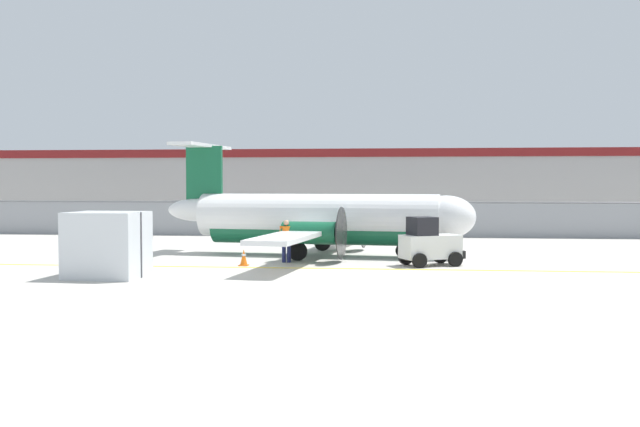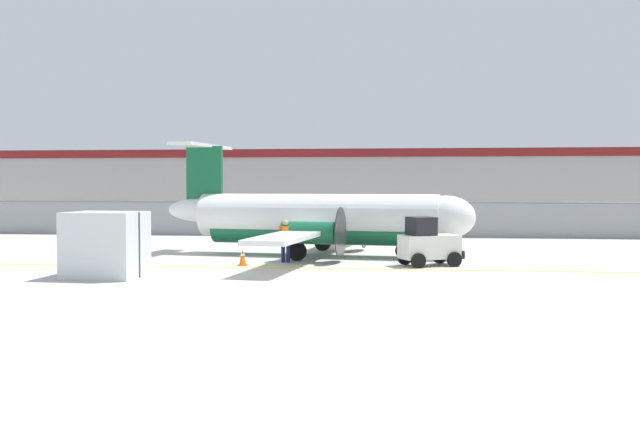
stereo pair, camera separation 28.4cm
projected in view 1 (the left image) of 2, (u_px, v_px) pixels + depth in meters
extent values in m
plane|color=#BCB7AD|center=(272.00, 275.00, 24.59)|extent=(140.00, 140.00, 0.00)
cube|color=yellow|center=(281.00, 268.00, 26.57)|extent=(84.00, 0.20, 0.01)
cube|color=gray|center=(323.00, 220.00, 42.43)|extent=(98.00, 0.04, 2.00)
cylinder|color=slate|center=(323.00, 202.00, 42.39)|extent=(98.00, 0.10, 0.10)
cube|color=#38383A|center=(338.00, 224.00, 53.90)|extent=(98.00, 17.00, 0.12)
cube|color=#BCB7B2|center=(353.00, 183.00, 72.15)|extent=(91.00, 8.00, 6.50)
cube|color=maroon|center=(350.00, 153.00, 68.05)|extent=(91.00, 0.20, 0.80)
cylinder|color=white|center=(318.00, 216.00, 31.09)|extent=(10.73, 3.25, 1.90)
ellipsoid|color=white|center=(447.00, 217.00, 29.80)|extent=(2.65, 2.11, 1.80)
ellipsoid|color=white|center=(199.00, 210.00, 32.37)|extent=(3.09, 1.42, 1.05)
cylinder|color=#145938|center=(318.00, 228.00, 31.11)|extent=(9.60, 2.70, 1.48)
cube|color=white|center=(320.00, 229.00, 31.09)|extent=(3.66, 16.07, 0.18)
cylinder|color=#145938|center=(337.00, 225.00, 33.57)|extent=(2.30, 1.18, 0.90)
cone|color=black|center=(361.00, 226.00, 33.30)|extent=(0.50, 0.49, 0.44)
cylinder|color=#262626|center=(364.00, 226.00, 33.27)|extent=(0.31, 2.09, 2.10)
cylinder|color=#145938|center=(310.00, 233.00, 28.52)|extent=(2.30, 1.18, 0.90)
cone|color=black|center=(338.00, 233.00, 28.25)|extent=(0.50, 0.49, 0.44)
cylinder|color=#262626|center=(341.00, 233.00, 28.22)|extent=(0.31, 2.09, 2.10)
cube|color=#145938|center=(204.00, 180.00, 32.25)|extent=(1.71, 0.40, 3.10)
cube|color=white|center=(201.00, 146.00, 32.21)|extent=(1.71, 4.90, 0.14)
cylinder|color=#59595B|center=(403.00, 239.00, 30.27)|extent=(0.16, 0.16, 0.97)
cylinder|color=black|center=(403.00, 251.00, 30.29)|extent=(0.62, 0.30, 0.60)
cylinder|color=#59595B|center=(322.00, 233.00, 33.35)|extent=(0.16, 0.16, 0.90)
cylinder|color=black|center=(322.00, 243.00, 33.36)|extent=(0.78, 0.32, 0.76)
cylinder|color=#59595B|center=(298.00, 240.00, 29.05)|extent=(0.16, 0.16, 0.90)
cylinder|color=black|center=(298.00, 251.00, 29.07)|extent=(0.78, 0.32, 0.76)
cube|color=silver|center=(430.00, 247.00, 27.29)|extent=(2.46, 1.91, 0.90)
cube|color=black|center=(422.00, 226.00, 27.14)|extent=(1.23, 1.28, 0.70)
cube|color=black|center=(457.00, 254.00, 27.66)|extent=(0.60, 1.07, 0.30)
cylinder|color=black|center=(440.00, 256.00, 28.11)|extent=(0.58, 0.40, 0.56)
cylinder|color=black|center=(455.00, 259.00, 26.97)|extent=(0.58, 0.40, 0.56)
cylinder|color=black|center=(406.00, 257.00, 27.64)|extent=(0.58, 0.40, 0.56)
cylinder|color=black|center=(420.00, 261.00, 26.50)|extent=(0.58, 0.40, 0.56)
cylinder|color=#191E4C|center=(284.00, 252.00, 28.43)|extent=(0.17, 0.17, 0.85)
cylinder|color=#191E4C|center=(289.00, 252.00, 28.42)|extent=(0.17, 0.17, 0.85)
cylinder|color=orange|center=(286.00, 234.00, 28.40)|extent=(0.36, 0.36, 0.60)
cylinder|color=orange|center=(281.00, 233.00, 28.41)|extent=(0.11, 0.11, 0.55)
cylinder|color=orange|center=(292.00, 233.00, 28.38)|extent=(0.11, 0.11, 0.55)
sphere|color=tan|center=(286.00, 223.00, 28.38)|extent=(0.22, 0.22, 0.22)
cube|color=silver|center=(107.00, 245.00, 23.85)|extent=(2.51, 2.13, 2.20)
cube|color=#333338|center=(107.00, 245.00, 23.85)|extent=(2.44, 0.22, 2.20)
cube|color=orange|center=(244.00, 265.00, 27.28)|extent=(0.36, 0.36, 0.04)
cone|color=orange|center=(244.00, 257.00, 27.26)|extent=(0.28, 0.28, 0.60)
cylinder|color=white|center=(244.00, 255.00, 27.26)|extent=(0.17, 0.17, 0.08)
cube|color=orange|center=(445.00, 257.00, 30.20)|extent=(0.36, 0.36, 0.04)
cone|color=orange|center=(445.00, 250.00, 30.19)|extent=(0.28, 0.28, 0.60)
cylinder|color=white|center=(445.00, 248.00, 30.18)|extent=(0.17, 0.17, 0.08)
cube|color=black|center=(173.00, 212.00, 60.72)|extent=(4.38, 2.22, 0.80)
cube|color=#262D38|center=(175.00, 204.00, 60.70)|extent=(2.38, 1.83, 0.56)
cylinder|color=black|center=(155.00, 216.00, 59.80)|extent=(0.62, 0.27, 0.60)
cylinder|color=black|center=(159.00, 215.00, 61.60)|extent=(0.62, 0.27, 0.60)
cylinder|color=black|center=(188.00, 216.00, 59.87)|extent=(0.62, 0.27, 0.60)
cylinder|color=black|center=(191.00, 215.00, 61.67)|extent=(0.62, 0.27, 0.60)
cube|color=red|center=(229.00, 212.00, 60.13)|extent=(4.29, 1.94, 0.80)
cube|color=#262D38|center=(227.00, 204.00, 60.12)|extent=(2.29, 1.68, 0.56)
cylinder|color=black|center=(248.00, 216.00, 60.80)|extent=(0.61, 0.23, 0.60)
cylinder|color=black|center=(242.00, 217.00, 59.03)|extent=(0.61, 0.23, 0.60)
cylinder|color=black|center=(217.00, 215.00, 61.25)|extent=(0.61, 0.23, 0.60)
cylinder|color=black|center=(210.00, 216.00, 59.48)|extent=(0.61, 0.23, 0.60)
cube|color=gray|center=(291.00, 213.00, 58.17)|extent=(4.30, 1.97, 0.80)
cube|color=#262D38|center=(289.00, 205.00, 58.17)|extent=(2.30, 1.70, 0.56)
cylinder|color=black|center=(310.00, 217.00, 58.83)|extent=(0.61, 0.24, 0.60)
cylinder|color=black|center=(306.00, 218.00, 57.06)|extent=(0.61, 0.24, 0.60)
cylinder|color=black|center=(277.00, 216.00, 59.30)|extent=(0.61, 0.24, 0.60)
cylinder|color=black|center=(272.00, 217.00, 57.53)|extent=(0.61, 0.24, 0.60)
cube|color=slate|center=(345.00, 219.00, 49.06)|extent=(4.38, 2.22, 0.80)
cube|color=#262D38|center=(342.00, 209.00, 49.06)|extent=(2.38, 1.83, 0.56)
cylinder|color=black|center=(367.00, 223.00, 49.62)|extent=(0.62, 0.27, 0.60)
cylinder|color=black|center=(362.00, 224.00, 47.87)|extent=(0.62, 0.27, 0.60)
cylinder|color=black|center=(328.00, 222.00, 50.27)|extent=(0.62, 0.27, 0.60)
cylinder|color=black|center=(322.00, 224.00, 48.51)|extent=(0.62, 0.27, 0.60)
cube|color=gray|center=(399.00, 217.00, 50.60)|extent=(4.25, 1.82, 0.80)
cube|color=#262D38|center=(397.00, 208.00, 50.58)|extent=(2.24, 1.62, 0.56)
cylinder|color=black|center=(418.00, 221.00, 51.40)|extent=(0.61, 0.22, 0.60)
cylinder|color=black|center=(420.00, 223.00, 49.61)|extent=(0.61, 0.22, 0.60)
cylinder|color=black|center=(380.00, 221.00, 51.61)|extent=(0.61, 0.22, 0.60)
cylinder|color=black|center=(380.00, 223.00, 49.82)|extent=(0.61, 0.22, 0.60)
cube|color=slate|center=(464.00, 217.00, 52.10)|extent=(4.28, 1.91, 0.80)
cube|color=#262D38|center=(462.00, 207.00, 52.10)|extent=(2.28, 1.67, 0.56)
cylinder|color=black|center=(483.00, 220.00, 52.79)|extent=(0.61, 0.23, 0.60)
cylinder|color=black|center=(485.00, 222.00, 51.01)|extent=(0.61, 0.23, 0.60)
cylinder|color=black|center=(445.00, 220.00, 53.22)|extent=(0.61, 0.23, 0.60)
cylinder|color=black|center=(445.00, 221.00, 51.44)|extent=(0.61, 0.23, 0.60)
cube|color=navy|center=(560.00, 218.00, 49.58)|extent=(4.35, 2.11, 0.80)
cube|color=#262D38|center=(563.00, 208.00, 49.55)|extent=(2.34, 1.77, 0.56)
cylinder|color=black|center=(544.00, 223.00, 48.70)|extent=(0.62, 0.26, 0.60)
cylinder|color=black|center=(536.00, 222.00, 50.50)|extent=(0.62, 0.26, 0.60)
cylinder|color=black|center=(585.00, 223.00, 48.69)|extent=(0.62, 0.26, 0.60)
cylinder|color=black|center=(576.00, 222.00, 50.49)|extent=(0.62, 0.26, 0.60)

